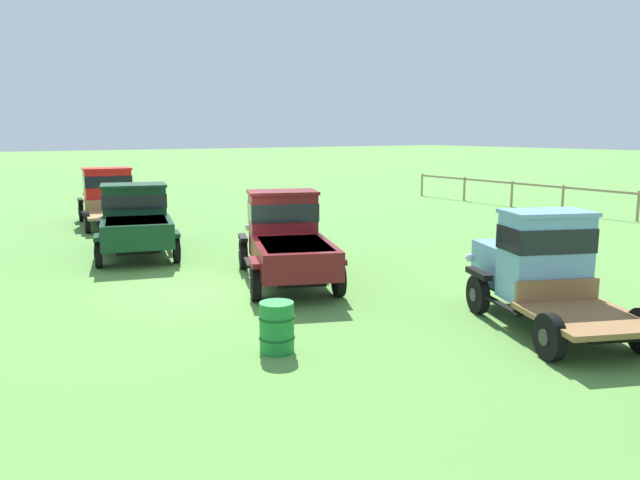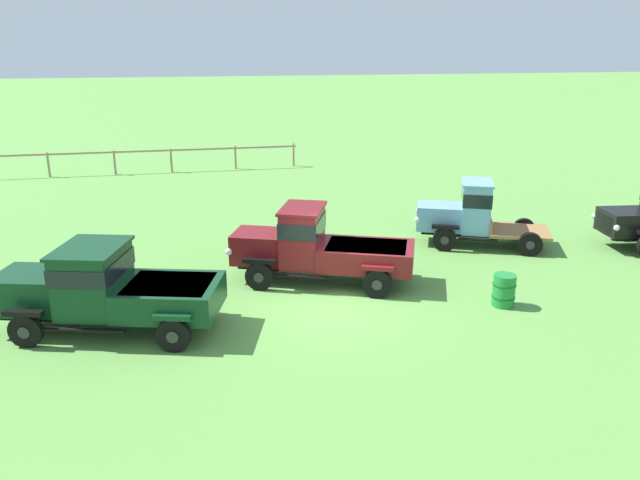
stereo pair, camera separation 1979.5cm
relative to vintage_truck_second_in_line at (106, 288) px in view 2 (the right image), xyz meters
name	(u,v)px [view 2 (the right image)]	position (x,y,z in m)	size (l,w,h in m)	color
ground_plane	(332,307)	(5.74, 0.11, -1.11)	(240.00, 240.00, 0.00)	#5B9342
paddock_fence	(144,156)	(-0.17, 19.99, -0.16)	(16.76, 0.59, 1.31)	#997F60
vintage_truck_second_in_line	(106,288)	(0.00, 0.00, 0.00)	(5.85, 3.47, 2.16)	black
vintage_truck_midrow_center	(317,246)	(5.76, 2.12, -0.01)	(5.66, 3.61, 2.28)	black
vintage_truck_far_side	(469,214)	(11.70, 4.50, 0.03)	(4.86, 3.30, 2.29)	black
oil_drum_beside_row	(504,290)	(10.34, -0.72, -0.66)	(0.63, 0.63, 0.89)	#1E7F33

